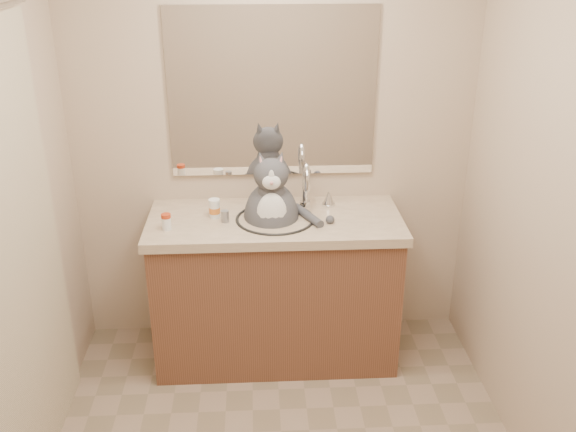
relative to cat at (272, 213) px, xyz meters
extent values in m
cube|color=tan|center=(0.02, 0.29, 0.32)|extent=(2.20, 0.01, 2.40)
cube|color=brown|center=(0.02, 0.00, -0.48)|extent=(1.30, 0.55, 0.80)
cube|color=#C9B090|center=(0.02, 0.00, -0.05)|extent=(1.34, 0.59, 0.05)
torus|color=black|center=(0.02, -0.02, -0.03)|extent=(0.42, 0.42, 0.02)
ellipsoid|color=white|center=(0.02, -0.02, -0.10)|extent=(0.40, 0.40, 0.15)
cylinder|color=silver|center=(0.19, 0.15, 0.07)|extent=(0.03, 0.03, 0.18)
torus|color=silver|center=(0.19, 0.08, 0.16)|extent=(0.03, 0.16, 0.16)
cone|color=silver|center=(0.32, 0.15, 0.02)|extent=(0.06, 0.06, 0.08)
cube|color=white|center=(0.02, 0.27, 0.57)|extent=(1.10, 0.02, 0.90)
cube|color=beige|center=(-1.03, -0.87, 0.12)|extent=(0.01, 1.20, 1.90)
ellipsoid|color=#414145|center=(0.00, 0.01, -0.04)|extent=(0.29, 0.32, 0.39)
ellipsoid|color=silver|center=(0.00, -0.09, 0.02)|extent=(0.16, 0.09, 0.25)
ellipsoid|color=#414145|center=(0.00, -0.03, 0.22)|extent=(0.18, 0.16, 0.17)
ellipsoid|color=silver|center=(0.00, -0.10, 0.21)|extent=(0.09, 0.05, 0.08)
sphere|color=#D88C8C|center=(0.00, -0.13, 0.22)|extent=(0.02, 0.02, 0.02)
cone|color=#414145|center=(-0.05, -0.02, 0.30)|extent=(0.07, 0.06, 0.09)
cone|color=#414145|center=(0.05, -0.02, 0.30)|extent=(0.07, 0.06, 0.09)
cylinder|color=#414145|center=(0.19, -0.03, -0.01)|extent=(0.15, 0.26, 0.04)
cylinder|color=white|center=(-0.53, -0.12, 0.01)|extent=(0.06, 0.06, 0.07)
cylinder|color=#B33213|center=(-0.53, -0.12, 0.05)|extent=(0.06, 0.06, 0.02)
cylinder|color=white|center=(-0.30, 0.02, 0.01)|extent=(0.06, 0.06, 0.08)
cylinder|color=orange|center=(-0.30, 0.02, 0.01)|extent=(0.06, 0.06, 0.03)
cylinder|color=white|center=(-0.30, 0.02, 0.06)|extent=(0.06, 0.06, 0.02)
cylinder|color=gray|center=(-0.24, -0.04, 0.00)|extent=(0.04, 0.04, 0.06)
camera|label=1|loc=(-0.08, -3.09, 1.34)|focal=40.00mm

